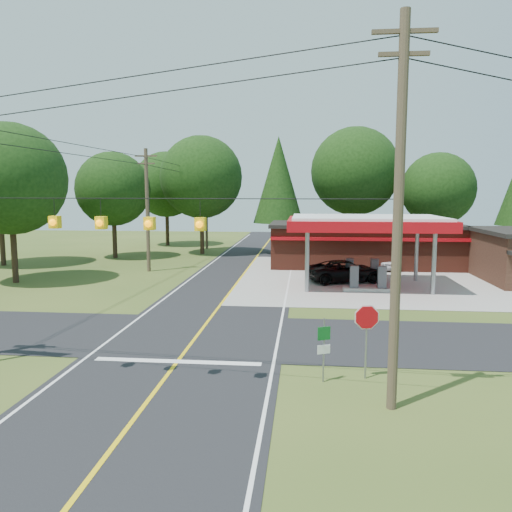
# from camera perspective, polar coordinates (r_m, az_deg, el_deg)

# --- Properties ---
(ground) EXTENTS (120.00, 120.00, 0.00)m
(ground) POSITION_cam_1_polar(r_m,az_deg,el_deg) (23.19, -6.71, -9.02)
(ground) COLOR #344A1A
(ground) RESTS_ON ground
(main_highway) EXTENTS (8.00, 120.00, 0.02)m
(main_highway) POSITION_cam_1_polar(r_m,az_deg,el_deg) (23.19, -6.71, -9.00)
(main_highway) COLOR black
(main_highway) RESTS_ON ground
(cross_road) EXTENTS (70.00, 7.00, 0.02)m
(cross_road) POSITION_cam_1_polar(r_m,az_deg,el_deg) (23.18, -6.71, -8.99)
(cross_road) COLOR black
(cross_road) RESTS_ON ground
(lane_center_yellow) EXTENTS (0.15, 110.00, 0.00)m
(lane_center_yellow) POSITION_cam_1_polar(r_m,az_deg,el_deg) (23.18, -6.71, -8.96)
(lane_center_yellow) COLOR yellow
(lane_center_yellow) RESTS_ON main_highway
(gas_canopy) EXTENTS (10.60, 7.40, 4.88)m
(gas_canopy) POSITION_cam_1_polar(r_m,az_deg,el_deg) (35.05, 12.47, 3.48)
(gas_canopy) COLOR gray
(gas_canopy) RESTS_ON ground
(convenience_store) EXTENTS (16.40, 7.55, 3.80)m
(convenience_store) POSITION_cam_1_polar(r_m,az_deg,el_deg) (45.24, 12.16, 1.32)
(convenience_store) COLOR maroon
(convenience_store) RESTS_ON ground
(utility_pole_near_right) EXTENTS (1.80, 0.30, 11.50)m
(utility_pole_near_right) POSITION_cam_1_polar(r_m,az_deg,el_deg) (14.98, 15.95, 4.96)
(utility_pole_near_right) COLOR #473828
(utility_pole_near_right) RESTS_ON ground
(utility_pole_far_left) EXTENTS (1.80, 0.30, 10.00)m
(utility_pole_far_left) POSITION_cam_1_polar(r_m,az_deg,el_deg) (41.77, -12.32, 5.35)
(utility_pole_far_left) COLOR #473828
(utility_pole_far_left) RESTS_ON ground
(utility_pole_north) EXTENTS (0.30, 0.30, 9.50)m
(utility_pole_north) POSITION_cam_1_polar(r_m,az_deg,el_deg) (57.88, -5.69, 5.53)
(utility_pole_north) COLOR #473828
(utility_pole_north) RESTS_ON ground
(overhead_beacons) EXTENTS (17.04, 2.04, 1.03)m
(overhead_beacons) POSITION_cam_1_polar(r_m,az_deg,el_deg) (16.78, -14.80, 6.09)
(overhead_beacons) COLOR black
(overhead_beacons) RESTS_ON ground
(treeline_backdrop) EXTENTS (70.27, 51.59, 13.30)m
(treeline_backdrop) POSITION_cam_1_polar(r_m,az_deg,el_deg) (45.92, 0.63, 8.53)
(treeline_backdrop) COLOR #332316
(treeline_backdrop) RESTS_ON ground
(suv_car) EXTENTS (7.09, 7.09, 1.58)m
(suv_car) POSITION_cam_1_polar(r_m,az_deg,el_deg) (36.80, 10.26, -1.74)
(suv_car) COLOR black
(suv_car) RESTS_ON ground
(sedan_car) EXTENTS (4.65, 4.65, 1.43)m
(sedan_car) POSITION_cam_1_polar(r_m,az_deg,el_deg) (43.71, 15.02, -0.55)
(sedan_car) COLOR white
(sedan_car) RESTS_ON ground
(octagonal_stop_sign) EXTENTS (0.91, 0.21, 2.66)m
(octagonal_stop_sign) POSITION_cam_1_polar(r_m,az_deg,el_deg) (17.83, 12.54, -7.49)
(octagonal_stop_sign) COLOR gray
(octagonal_stop_sign) RESTS_ON ground
(route_sign_post) EXTENTS (0.44, 0.20, 2.25)m
(route_sign_post) POSITION_cam_1_polar(r_m,az_deg,el_deg) (17.42, 7.75, -9.98)
(route_sign_post) COLOR gray
(route_sign_post) RESTS_ON ground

